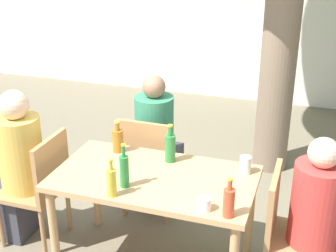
# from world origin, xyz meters

# --- Properties ---
(cafe_building_wall) EXTENTS (10.00, 0.08, 2.80)m
(cafe_building_wall) POSITION_xyz_m (0.00, 3.84, 1.40)
(cafe_building_wall) COLOR white
(cafe_building_wall) RESTS_ON ground_plane
(dining_table_front) EXTENTS (1.39, 0.77, 0.75)m
(dining_table_front) POSITION_xyz_m (0.00, 0.00, 0.66)
(dining_table_front) COLOR tan
(dining_table_front) RESTS_ON ground_plane
(patio_chair_0) EXTENTS (0.44, 0.44, 0.91)m
(patio_chair_0) POSITION_xyz_m (-0.93, 0.00, 0.52)
(patio_chair_0) COLOR #A87A4C
(patio_chair_0) RESTS_ON ground_plane
(patio_chair_1) EXTENTS (0.44, 0.44, 0.91)m
(patio_chair_1) POSITION_xyz_m (0.93, 0.00, 0.52)
(patio_chair_1) COLOR #A87A4C
(patio_chair_1) RESTS_ON ground_plane
(patio_chair_2) EXTENTS (0.44, 0.44, 0.91)m
(patio_chair_2) POSITION_xyz_m (-0.28, 0.62, 0.52)
(patio_chair_2) COLOR #A87A4C
(patio_chair_2) RESTS_ON ground_plane
(person_seated_0) EXTENTS (0.57, 0.34, 1.25)m
(person_seated_0) POSITION_xyz_m (-1.16, -0.00, 0.56)
(person_seated_0) COLOR #383842
(person_seated_0) RESTS_ON ground_plane
(person_seated_1) EXTENTS (0.56, 0.32, 1.19)m
(person_seated_1) POSITION_xyz_m (1.16, -0.00, 0.52)
(person_seated_1) COLOR #383842
(person_seated_1) RESTS_ON ground_plane
(person_seated_2) EXTENTS (0.33, 0.56, 1.22)m
(person_seated_2) POSITION_xyz_m (-0.28, 0.85, 0.54)
(person_seated_2) COLOR #383842
(person_seated_2) RESTS_ON ground_plane
(oil_cruet_0) EXTENTS (0.06, 0.06, 0.26)m
(oil_cruet_0) POSITION_xyz_m (-0.17, -0.32, 0.85)
(oil_cruet_0) COLOR gold
(oil_cruet_0) RESTS_ON dining_table_front
(soda_bottle_1) EXTENTS (0.07, 0.07, 0.25)m
(soda_bottle_1) POSITION_xyz_m (0.58, -0.32, 0.85)
(soda_bottle_1) COLOR #DB4C2D
(soda_bottle_1) RESTS_ON dining_table_front
(green_bottle_2) EXTENTS (0.08, 0.08, 0.29)m
(green_bottle_2) POSITION_xyz_m (0.04, 0.24, 0.86)
(green_bottle_2) COLOR #287A38
(green_bottle_2) RESTS_ON dining_table_front
(amber_bottle_3) EXTENTS (0.08, 0.08, 0.25)m
(amber_bottle_3) POSITION_xyz_m (-0.39, 0.27, 0.84)
(amber_bottle_3) COLOR #9E661E
(amber_bottle_3) RESTS_ON dining_table_front
(green_bottle_4) EXTENTS (0.06, 0.06, 0.31)m
(green_bottle_4) POSITION_xyz_m (-0.13, -0.20, 0.87)
(green_bottle_4) COLOR #287A38
(green_bottle_4) RESTS_ON dining_table_front
(drinking_glass_0) EXTENTS (0.08, 0.08, 0.08)m
(drinking_glass_0) POSITION_xyz_m (0.43, -0.30, 0.79)
(drinking_glass_0) COLOR white
(drinking_glass_0) RESTS_ON dining_table_front
(drinking_glass_1) EXTENTS (0.08, 0.08, 0.12)m
(drinking_glass_1) POSITION_xyz_m (0.58, 0.24, 0.81)
(drinking_glass_1) COLOR silver
(drinking_glass_1) RESTS_ON dining_table_front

